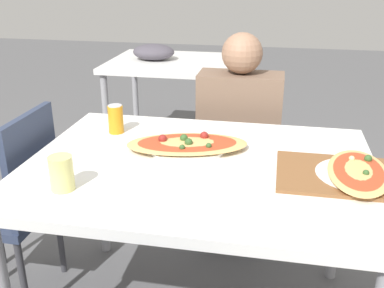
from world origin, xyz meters
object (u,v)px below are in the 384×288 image
chair_far_seated (240,148)px  pizza_second (358,173)px  chair_side_left (14,199)px  soda_can (116,119)px  drink_glass (62,173)px  person_seated (239,125)px  pizza_main (187,145)px  dining_table (200,179)px

chair_far_seated → pizza_second: bearing=119.7°
chair_far_seated → pizza_second: size_ratio=2.20×
pizza_second → chair_far_seated: bearing=119.7°
chair_side_left → pizza_second: (1.40, -0.07, 0.29)m
soda_can → drink_glass: size_ratio=1.07×
person_seated → soda_can: person_seated is taller
person_seated → pizza_main: bearing=75.1°
dining_table → pizza_main: bearing=121.1°
dining_table → pizza_second: pizza_second is taller
dining_table → person_seated: person_seated is taller
dining_table → chair_side_left: 0.86m
pizza_main → chair_far_seated: bearing=77.5°
chair_side_left → pizza_second: chair_side_left is taller
chair_side_left → person_seated: size_ratio=0.78×
soda_can → pizza_second: bearing=-15.3°
pizza_second → person_seated: bearing=123.5°
person_seated → chair_far_seated: bearing=-90.0°
drink_glass → person_seated: bearing=63.9°
pizza_main → drink_glass: 0.53m
pizza_second → soda_can: bearing=164.7°
chair_far_seated → chair_side_left: same height
chair_side_left → pizza_main: 0.82m
chair_far_seated → soda_can: chair_far_seated is taller
chair_far_seated → chair_side_left: bearing=40.1°
person_seated → soda_can: size_ratio=9.21×
soda_can → drink_glass: soda_can is taller
drink_glass → pizza_second: drink_glass is taller
dining_table → soda_can: bearing=148.9°
person_seated → drink_glass: (-0.49, -1.00, 0.15)m
chair_side_left → drink_glass: bearing=-128.3°
soda_can → drink_glass: 0.54m
chair_far_seated → soda_can: bearing=48.7°
dining_table → pizza_main: size_ratio=2.47×
chair_far_seated → chair_side_left: size_ratio=1.00×
chair_side_left → pizza_second: 1.43m
pizza_main → pizza_second: size_ratio=1.29×
pizza_second → dining_table: bearing=178.3°
dining_table → pizza_second: size_ratio=3.18×
drink_glass → dining_table: bearing=35.5°
pizza_main → soda_can: bearing=159.2°
person_seated → pizza_main: 0.62m
chair_far_seated → pizza_second: chair_far_seated is taller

